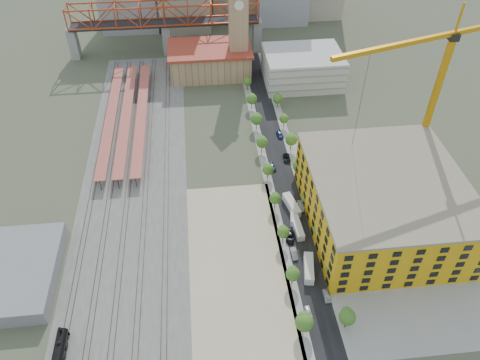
{
  "coord_description": "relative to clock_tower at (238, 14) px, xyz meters",
  "views": [
    {
      "loc": [
        -12.4,
        -116.76,
        108.86
      ],
      "look_at": [
        -0.51,
        -6.19,
        10.0
      ],
      "focal_mm": 35.0,
      "sensor_mm": 36.0,
      "label": 1
    }
  ],
  "objects": [
    {
      "name": "car_3",
      "position": [
        5.0,
        -70.09,
        -28.05
      ],
      "size": [
        2.29,
        4.64,
        1.3
      ],
      "primitive_type": "imported",
      "rotation": [
        0.0,
        0.0,
        0.11
      ],
      "color": "navy",
      "rests_on": "ground"
    },
    {
      "name": "site_trailer_b",
      "position": [
        8.0,
        -100.87,
        -27.5
      ],
      "size": [
        2.7,
        8.82,
        2.39
      ],
      "primitive_type": "cube",
      "rotation": [
        0.0,
        0.0,
        0.05
      ],
      "color": "silver",
      "rests_on": "ground"
    },
    {
      "name": "clock_tower",
      "position": [
        0.0,
        0.0,
        0.0
      ],
      "size": [
        12.0,
        12.0,
        52.0
      ],
      "color": "tan",
      "rests_on": "ground"
    },
    {
      "name": "parking_garage",
      "position": [
        28.0,
        -9.99,
        -21.7
      ],
      "size": [
        34.0,
        26.0,
        14.0
      ],
      "primitive_type": "cube",
      "color": "silver",
      "rests_on": "ground"
    },
    {
      "name": "car_7",
      "position": [
        11.0,
        -50.93,
        -27.99
      ],
      "size": [
        2.54,
        5.08,
        1.42
      ],
      "primitive_type": "imported",
      "rotation": [
        0.0,
        0.0,
        0.12
      ],
      "color": "navy",
      "rests_on": "ground"
    },
    {
      "name": "site_trailer_d",
      "position": [
        8.0,
        -90.52,
        -27.35
      ],
      "size": [
        4.67,
        10.18,
        2.7
      ],
      "primitive_type": "cube",
      "rotation": [
        0.0,
        0.0,
        0.22
      ],
      "color": "silver",
      "rests_on": "ground"
    },
    {
      "name": "platform_canopies",
      "position": [
        -49.0,
        -34.99,
        -24.7
      ],
      "size": [
        16.0,
        80.0,
        4.12
      ],
      "color": "#AF5543",
      "rests_on": "ground"
    },
    {
      "name": "construction_building",
      "position": [
        34.0,
        -99.99,
        -19.29
      ],
      "size": [
        44.6,
        50.6,
        18.8
      ],
      "color": "gold",
      "rests_on": "ground"
    },
    {
      "name": "station_hall",
      "position": [
        -13.0,
        2.01,
        -22.03
      ],
      "size": [
        38.0,
        24.0,
        13.1
      ],
      "color": "tan",
      "rests_on": "ground"
    },
    {
      "name": "car_5",
      "position": [
        11.0,
        -90.83,
        -27.91
      ],
      "size": [
        1.68,
        4.77,
        1.57
      ],
      "primitive_type": "imported",
      "rotation": [
        0.0,
        0.0,
        0.0
      ],
      "color": "#9D9DA2",
      "rests_on": "ground"
    },
    {
      "name": "car_6",
      "position": [
        11.0,
        -65.58,
        -27.99
      ],
      "size": [
        2.53,
        5.17,
        1.41
      ],
      "primitive_type": "imported",
      "rotation": [
        0.0,
        0.0,
        -0.04
      ],
      "color": "black",
      "rests_on": "ground"
    },
    {
      "name": "car_4",
      "position": [
        11.0,
        -125.7,
        -27.96
      ],
      "size": [
        1.79,
        4.36,
        1.48
      ],
      "primitive_type": "imported",
      "rotation": [
        0.0,
        0.0,
        -0.01
      ],
      "color": "silver",
      "rests_on": "ground"
    },
    {
      "name": "construction_pad",
      "position": [
        37.0,
        -99.99,
        -28.67
      ],
      "size": [
        50.0,
        90.0,
        0.06
      ],
      "primitive_type": "cube",
      "color": "gray",
      "rests_on": "ground"
    },
    {
      "name": "rail_tracks",
      "position": [
        -45.8,
        -62.49,
        -28.55
      ],
      "size": [
        26.56,
        160.0,
        0.18
      ],
      "color": "#382B23",
      "rests_on": "ground"
    },
    {
      "name": "site_trailer_a",
      "position": [
        8.0,
        -116.4,
        -27.34
      ],
      "size": [
        4.36,
        10.23,
        2.71
      ],
      "primitive_type": "cube",
      "rotation": [
        0.0,
        0.0,
        -0.18
      ],
      "color": "silver",
      "rests_on": "ground"
    },
    {
      "name": "dirt_lot",
      "position": [
        -12.0,
        -111.49,
        -28.67
      ],
      "size": [
        28.0,
        67.0,
        0.06
      ],
      "primitive_type": "cube",
      "color": "tan",
      "rests_on": "ground"
    },
    {
      "name": "car_0",
      "position": [
        5.0,
        -130.13,
        -28.04
      ],
      "size": [
        1.7,
        3.93,
        1.32
      ],
      "primitive_type": "imported",
      "rotation": [
        0.0,
        0.0,
        0.04
      ],
      "color": "white",
      "rests_on": "ground"
    },
    {
      "name": "car_2",
      "position": [
        5.0,
        -103.54,
        -27.93
      ],
      "size": [
        3.3,
        5.81,
        1.53
      ],
      "primitive_type": "imported",
      "rotation": [
        0.0,
        0.0,
        -0.14
      ],
      "color": "black",
      "rests_on": "ground"
    },
    {
      "name": "warehouse",
      "position": [
        -74.0,
        -109.99,
        -26.2
      ],
      "size": [
        22.0,
        32.0,
        5.0
      ],
      "primitive_type": "cube",
      "color": "gray",
      "rests_on": "ground"
    },
    {
      "name": "ballast_strip",
      "position": [
        -44.0,
        -62.49,
        -28.67
      ],
      "size": [
        36.0,
        165.0,
        0.06
      ],
      "primitive_type": "cube",
      "color": "#605E59",
      "rests_on": "ground"
    },
    {
      "name": "site_trailer_c",
      "position": [
        8.0,
        -94.75,
        -27.52
      ],
      "size": [
        3.8,
        8.86,
        2.35
      ],
      "primitive_type": "cube",
      "rotation": [
        0.0,
        0.0,
        -0.19
      ],
      "color": "silver",
      "rests_on": "ground"
    },
    {
      "name": "sidewalk_west",
      "position": [
        2.5,
        -64.99,
        -28.68
      ],
      "size": [
        3.0,
        170.0,
        0.04
      ],
      "primitive_type": "cube",
      "color": "gray",
      "rests_on": "ground"
    },
    {
      "name": "car_1",
      "position": [
        5.0,
        -110.18,
        -27.93
      ],
      "size": [
        1.73,
        4.7,
        1.54
      ],
      "primitive_type": "imported",
      "rotation": [
        0.0,
        0.0,
        0.02
      ],
      "color": "#949599",
      "rests_on": "ground"
    },
    {
      "name": "street_asphalt",
      "position": [
        8.0,
        -64.99,
        -28.67
      ],
      "size": [
        12.0,
        170.0,
        0.06
      ],
      "primitive_type": "cube",
      "color": "black",
      "rests_on": "ground"
    },
    {
      "name": "sidewalk_east",
      "position": [
        13.5,
        -64.99,
        -28.68
      ],
      "size": [
        3.0,
        170.0,
        0.04
      ],
      "primitive_type": "cube",
      "color": "gray",
      "rests_on": "ground"
    },
    {
      "name": "tower_crane",
      "position": [
        51.41,
        -76.44,
        8.23
      ],
      "size": [
        54.2,
        18.21,
        59.84
      ],
      "color": "orange",
      "rests_on": "ground"
    },
    {
      "name": "street_trees",
      "position": [
        8.0,
        -74.99,
        -28.7
      ],
      "size": [
        15.4,
        124.4,
        8.0
      ],
      "color": "#3A651E",
      "rests_on": "ground"
    },
    {
      "name": "ground",
      "position": [
        -8.0,
        -79.99,
        -28.7
      ],
      "size": [
        400.0,
        400.0,
        0.0
      ],
      "primitive_type": "plane",
      "color": "#474C38",
      "rests_on": "ground"
    },
    {
      "name": "truss_bridge",
      "position": [
        -33.0,
        25.01,
        -9.83
      ],
      "size": [
        94.0,
        9.6,
        25.6
      ],
      "color": "gray",
      "rests_on": "ground"
    },
    {
      "name": "distant_hills",
      "position": [
        37.28,
        180.01,
        -108.23
      ],
      "size": [
        647.0,
        264.0,
        227.0
      ],
      "color": "#4C6B59",
      "rests_on": "ground"
    }
  ]
}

